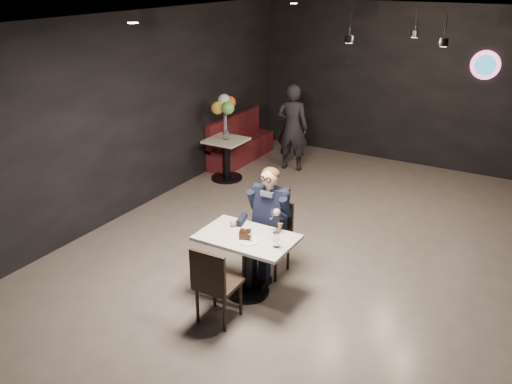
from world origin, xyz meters
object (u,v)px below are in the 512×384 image
Objects in this scene: chair_far at (270,239)px; chair_near at (219,282)px; balloon_vase at (226,135)px; passerby at (292,127)px; booth_bench at (241,139)px; seated_man at (270,220)px; sundae_glass at (276,240)px; side_table at (226,158)px; main_table at (247,265)px.

chair_far is 1.14m from chair_near.
chair_near is 4.26m from balloon_vase.
passerby is (0.77, 1.07, -0.02)m from balloon_vase.
chair_near reaches higher than booth_bench.
seated_man is 0.89× the size of passerby.
sundae_glass is 4.07m from side_table.
seated_man reaches higher than sundae_glass.
balloon_vase is at bearing 132.40° from seated_man.
seated_man reaches higher than side_table.
chair_far reaches higher than side_table.
sundae_glass is at bearing 104.09° from passerby.
chair_near is (0.00, -0.59, 0.09)m from main_table.
chair_near is 5.88× the size of balloon_vase.
seated_man is at bearing 0.00° from chair_far.
balloon_vase is at bearing -73.30° from booth_bench.
side_table is at bearing 0.00° from balloon_vase.
booth_bench reaches higher than side_table.
main_table is 0.56m from chair_far.
balloon_vase is at bearing 130.86° from sundae_glass.
booth_bench is at bearing 122.41° from main_table.
booth_bench is (-2.55, 4.01, 0.08)m from main_table.
sundae_glass is at bearing -7.40° from main_table.
side_table is (-2.25, 2.46, -0.31)m from seated_man.
main_table is at bearing 99.53° from passerby.
booth_bench is (-2.95, 4.06, -0.38)m from sundae_glass.
passerby is (-1.47, 4.67, 0.35)m from chair_near.
seated_man is 0.80× the size of booth_bench.
balloon_vase is (-2.25, 2.46, 0.11)m from seated_man.
sundae_glass is 0.21× the size of side_table.
passerby reaches higher than chair_far.
chair_near is at bearing 97.18° from passerby.
chair_far is 3.33m from side_table.
chair_far is 0.64× the size of seated_man.
main_table is 3.75m from side_table.
balloon_vase reaches higher than booth_bench.
passerby is at bearing 105.79° from chair_near.
chair_far is at bearing 88.29° from chair_near.
side_table is 0.50× the size of passerby.
chair_far is 1.00× the size of chair_near.
booth_bench is (-2.55, 4.60, -0.01)m from chair_near.
main_table is 3.78m from balloon_vase.
chair_far is 5.88× the size of balloon_vase.
chair_far is 0.26m from seated_man.
chair_far is 0.57× the size of passerby.
chair_far is at bearing 90.00° from main_table.
chair_near is at bearing -58.04° from balloon_vase.
balloon_vase is (-2.25, 3.01, 0.45)m from main_table.
balloon_vase reaches higher than main_table.
balloon_vase is 1.32m from passerby.
seated_man is 3.34m from side_table.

